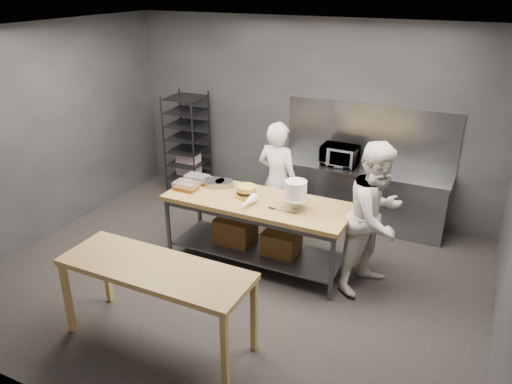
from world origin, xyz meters
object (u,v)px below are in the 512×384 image
at_px(chef_right, 376,218).
at_px(chef_behind, 278,181).
at_px(speed_rack, 188,145).
at_px(layer_cake, 246,192).
at_px(work_table, 256,223).
at_px(microwave, 340,155).
at_px(near_counter, 155,274).
at_px(frosted_cake_stand, 296,192).

bearing_deg(chef_right, chef_behind, 88.75).
relative_size(speed_rack, layer_cake, 6.93).
height_order(work_table, layer_cake, layer_cake).
bearing_deg(speed_rack, work_table, -37.86).
bearing_deg(layer_cake, chef_behind, 83.24).
xyz_separation_m(chef_behind, microwave, (0.60, 0.95, 0.18)).
distance_m(work_table, near_counter, 1.89).
xyz_separation_m(near_counter, speed_rack, (-1.90, 3.51, 0.04)).
relative_size(work_table, layer_cake, 9.50).
distance_m(chef_behind, frosted_cake_stand, 1.08).
bearing_deg(work_table, chef_behind, 93.36).
xyz_separation_m(speed_rack, chef_behind, (2.08, -0.87, 0.01)).
bearing_deg(layer_cake, microwave, 68.11).
bearing_deg(layer_cake, chef_right, 4.47).
relative_size(work_table, near_counter, 1.20).
xyz_separation_m(chef_right, microwave, (-0.95, 1.61, 0.12)).
bearing_deg(work_table, microwave, 72.11).
height_order(chef_behind, layer_cake, chef_behind).
xyz_separation_m(chef_right, frosted_cake_stand, (-0.95, -0.19, 0.23)).
bearing_deg(chef_right, speed_rack, 88.95).
distance_m(near_counter, speed_rack, 3.99).
bearing_deg(layer_cake, work_table, 3.10).
height_order(near_counter, chef_behind, chef_behind).
height_order(microwave, frosted_cake_stand, frosted_cake_stand).
distance_m(chef_right, layer_cake, 1.65).
height_order(near_counter, microwave, microwave).
height_order(near_counter, frosted_cake_stand, frosted_cake_stand).
bearing_deg(frosted_cake_stand, near_counter, -113.59).
relative_size(work_table, chef_behind, 1.38).
distance_m(microwave, frosted_cake_stand, 1.80).
distance_m(near_counter, chef_right, 2.63).
relative_size(work_table, chef_right, 1.29).
xyz_separation_m(near_counter, chef_right, (1.73, 1.98, 0.12)).
bearing_deg(speed_rack, frosted_cake_stand, -32.66).
bearing_deg(near_counter, work_table, 83.21).
xyz_separation_m(work_table, microwave, (0.56, 1.73, 0.48)).
relative_size(chef_right, layer_cake, 7.36).
height_order(speed_rack, chef_behind, speed_rack).
relative_size(frosted_cake_stand, layer_cake, 1.49).
xyz_separation_m(work_table, speed_rack, (-2.12, 1.65, 0.28)).
bearing_deg(speed_rack, layer_cake, -39.89).
bearing_deg(layer_cake, frosted_cake_stand, -5.06).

